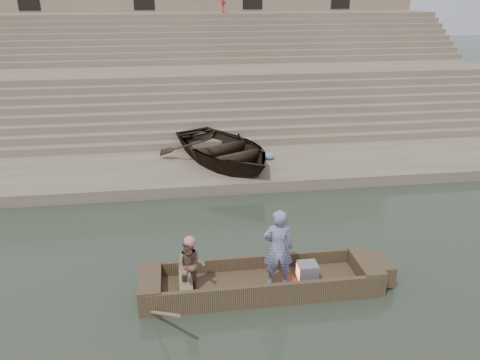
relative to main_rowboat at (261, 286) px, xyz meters
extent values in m
plane|color=#283326|center=(-1.30, -0.42, -0.11)|extent=(120.00, 120.00, 0.00)
cube|color=gray|center=(-1.30, 7.58, 0.09)|extent=(32.00, 4.00, 0.40)
cube|color=gray|center=(-1.30, 15.08, 1.29)|extent=(32.00, 3.00, 2.80)
cube|color=gray|center=(-1.30, 22.08, 2.49)|extent=(32.00, 3.00, 5.20)
cube|color=gray|center=(-1.30, 9.83, 0.24)|extent=(32.00, 0.50, 0.70)
cube|color=gray|center=(-1.30, 10.33, 0.39)|extent=(32.00, 0.50, 1.00)
cube|color=gray|center=(-1.30, 10.83, 0.54)|extent=(32.00, 0.50, 1.30)
cube|color=gray|center=(-1.30, 11.33, 0.69)|extent=(32.00, 0.50, 1.60)
cube|color=gray|center=(-1.30, 11.83, 0.84)|extent=(32.00, 0.50, 1.90)
cube|color=gray|center=(-1.30, 12.33, 0.99)|extent=(32.00, 0.50, 2.20)
cube|color=gray|center=(-1.30, 12.83, 1.14)|extent=(32.00, 0.50, 2.50)
cube|color=gray|center=(-1.30, 13.33, 1.29)|extent=(32.00, 0.50, 2.80)
cube|color=gray|center=(-1.30, 16.83, 1.44)|extent=(32.00, 0.50, 3.10)
cube|color=gray|center=(-1.30, 17.33, 1.59)|extent=(32.00, 0.50, 3.40)
cube|color=gray|center=(-1.30, 17.83, 1.74)|extent=(32.00, 0.50, 3.70)
cube|color=gray|center=(-1.30, 18.33, 1.89)|extent=(32.00, 0.50, 4.00)
cube|color=gray|center=(-1.30, 18.83, 2.04)|extent=(32.00, 0.50, 4.30)
cube|color=gray|center=(-1.30, 19.33, 2.19)|extent=(32.00, 0.50, 4.60)
cube|color=gray|center=(-1.30, 19.83, 2.34)|extent=(32.00, 0.50, 4.90)
cube|color=gray|center=(-1.30, 20.33, 2.49)|extent=(32.00, 0.50, 5.20)
cube|color=gray|center=(-1.30, 26.08, 5.49)|extent=(32.00, 5.00, 11.20)
cube|color=brown|center=(0.00, 0.00, 0.00)|extent=(5.00, 1.30, 0.22)
cube|color=brown|center=(0.00, -0.62, 0.17)|extent=(5.20, 0.12, 0.56)
cube|color=brown|center=(0.00, 0.62, 0.17)|extent=(5.20, 0.12, 0.56)
cube|color=brown|center=(-2.55, 0.00, 0.19)|extent=(0.50, 1.30, 0.60)
cube|color=brown|center=(2.55, 0.00, 0.19)|extent=(0.50, 1.30, 0.60)
cube|color=brown|center=(2.95, 0.00, 0.21)|extent=(0.35, 0.90, 0.50)
cube|color=#937A5B|center=(-1.75, 0.00, 0.29)|extent=(0.30, 1.20, 0.08)
cylinder|color=#937A5B|center=(-2.40, -0.90, 0.19)|extent=(1.03, 2.10, 1.36)
sphere|color=#D86A7C|center=(-1.63, -0.18, 1.42)|extent=(0.26, 0.26, 0.26)
imported|color=navy|center=(0.35, -0.12, 1.06)|extent=(0.74, 0.52, 1.90)
imported|color=#287A56|center=(-1.63, -0.18, 0.79)|extent=(0.73, 0.61, 1.37)
cube|color=slate|center=(1.10, 0.00, 0.31)|extent=(0.46, 0.42, 0.40)
cube|color=#E5593F|center=(0.89, 0.00, 0.31)|extent=(0.04, 0.34, 0.32)
imported|color=#2D2116|center=(-0.01, 7.79, 0.84)|extent=(5.68, 6.40, 1.10)
ellipsoid|color=#3F5999|center=(1.76, 7.96, 0.42)|extent=(0.44, 0.44, 0.26)
camera|label=1|loc=(-1.83, -9.26, 6.51)|focal=35.64mm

